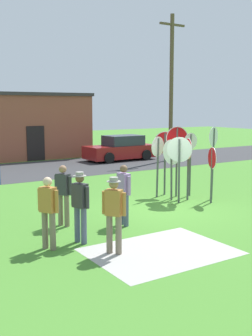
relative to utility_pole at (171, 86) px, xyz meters
The scene contains 20 objects.
ground_plane 13.28m from the utility_pole, 129.23° to the right, with size 80.00×80.00×0.00m, color #47842D.
street_asphalt 9.11m from the utility_pole, behind, with size 60.00×6.40×0.01m, color #38383A.
concrete_path 17.01m from the utility_pole, 129.40° to the right, with size 3.20×2.40×0.01m, color #ADAAA3.
building_background 9.73m from the utility_pole, 138.61° to the left, with size 7.98×4.49×4.10m.
utility_pole is the anchor object (origin of this frame).
parked_car_on_street 4.87m from the utility_pole, 148.02° to the left, with size 4.34×2.09×1.51m.
stop_sign_tallest 11.92m from the utility_pole, 121.73° to the right, with size 0.31×0.70×1.92m.
stop_sign_rear_left 11.27m from the utility_pole, 120.93° to the right, with size 0.65×0.27×2.57m.
stop_sign_far_back 10.60m from the utility_pole, 129.83° to the right, with size 0.63×0.56×2.36m.
stop_sign_rear_right 11.42m from the utility_pole, 125.50° to the right, with size 0.30×0.68×2.18m.
stop_sign_leaning_left 11.52m from the utility_pole, 128.47° to the right, with size 0.12×0.87×2.14m.
stop_sign_nearest 10.83m from the utility_pole, 127.46° to the right, with size 0.77×0.32×2.56m.
stop_sign_low_front 10.71m from the utility_pole, 124.69° to the right, with size 0.62×0.07×2.32m.
stop_sign_center_cluster 11.88m from the utility_pole, 127.22° to the right, with size 0.60×0.67×2.26m.
stop_sign_leaning_right 11.08m from the utility_pole, 131.15° to the right, with size 0.70×0.23×2.20m.
person_holding_notes 17.06m from the utility_pole, 132.93° to the right, with size 0.39×0.48×1.74m.
person_in_teal 16.52m from the utility_pole, 136.29° to the right, with size 0.33×0.54×1.74m.
person_near_signs 17.11m from the utility_pole, 138.20° to the right, with size 0.37×0.51×1.69m.
person_with_sunhat 14.87m from the utility_pole, 133.73° to the right, with size 0.25×0.57×1.69m.
person_on_left 15.32m from the utility_pole, 139.93° to the right, with size 0.36×0.52×1.69m.
Camera 1 is at (-8.09, -10.25, 3.27)m, focal length 44.65 mm.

